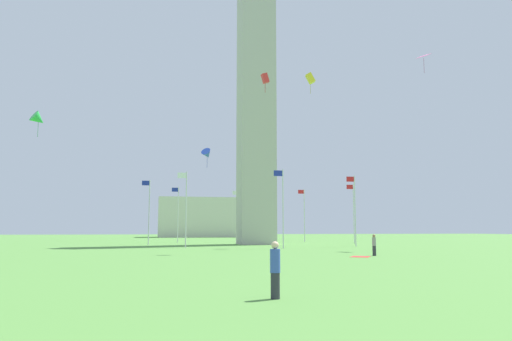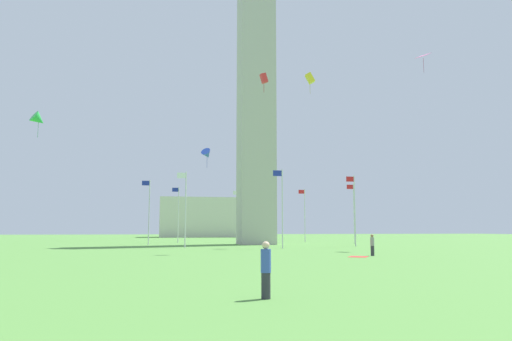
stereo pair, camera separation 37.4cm
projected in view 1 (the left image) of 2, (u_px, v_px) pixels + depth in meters
The scene contains 19 objects.
ground_plane at pixel (256, 244), 67.01m from camera, with size 260.00×260.00×0.00m, color #548C3D.
obelisk_monument at pixel (256, 90), 69.74m from camera, with size 4.93×4.93×44.82m.
flagpole_n at pixel (149, 209), 64.58m from camera, with size 1.12×0.14×8.82m.
flagpole_ne at pixel (186, 206), 55.29m from camera, with size 1.12×0.14×8.82m.
flagpole_e at pixel (283, 205), 53.19m from camera, with size 1.12×0.14×8.82m.
flagpole_se at pixel (355, 208), 59.53m from camera, with size 1.12×0.14×8.82m.
flagpole_s at pixel (353, 211), 70.58m from camera, with size 1.12×0.14×8.82m.
flagpole_sw at pixel (304, 213), 79.87m from camera, with size 1.12×0.14×8.82m.
flagpole_w at pixel (238, 213), 81.97m from camera, with size 1.12×0.14×8.82m.
flagpole_nw at pixel (178, 212), 75.64m from camera, with size 1.12×0.14×8.82m.
person_gray_shirt at pixel (374, 245), 38.50m from camera, with size 0.32×0.32×1.72m.
person_blue_shirt at pixel (275, 270), 14.84m from camera, with size 0.32×0.32×1.77m.
kite_pink_diamond at pixel (424, 56), 54.53m from camera, with size 1.85×1.90×2.34m.
kite_red_box at pixel (265, 78), 46.86m from camera, with size 0.83×0.61×1.97m.
kite_green_delta at pixel (39, 119), 58.26m from camera, with size 2.57×2.43×3.25m.
kite_yellow_box at pixel (310, 78), 60.66m from camera, with size 1.33×0.88×2.74m.
kite_blue_delta at pixel (207, 154), 64.25m from camera, with size 2.03×2.15×2.69m.
distant_building at pixel (205, 218), 128.31m from camera, with size 24.64×13.32×10.34m.
picnic_blanket_near_first_person at pixel (360, 257), 37.08m from camera, with size 1.80×1.40×0.01m, color red.
Camera 1 is at (13.82, 66.35, 2.15)m, focal length 33.48 mm.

